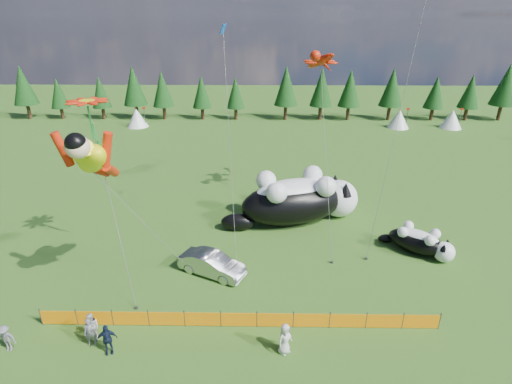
% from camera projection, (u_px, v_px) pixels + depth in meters
% --- Properties ---
extents(ground, '(160.00, 160.00, 0.00)m').
position_uv_depth(ground, '(242.00, 292.00, 24.93)').
color(ground, '#183C0A').
rests_on(ground, ground).
extents(safety_fence, '(22.06, 0.06, 1.10)m').
position_uv_depth(safety_fence, '(239.00, 320.00, 21.98)').
color(safety_fence, '#262626').
rests_on(safety_fence, ground).
extents(tree_line, '(90.00, 4.00, 8.00)m').
position_uv_depth(tree_line, '(255.00, 95.00, 64.39)').
color(tree_line, black).
rests_on(tree_line, ground).
extents(festival_tents, '(50.00, 3.20, 2.80)m').
position_uv_depth(festival_tents, '(326.00, 118.00, 60.73)').
color(festival_tents, white).
rests_on(festival_tents, ground).
extents(cat_large, '(11.55, 6.65, 4.28)m').
position_uv_depth(cat_large, '(300.00, 199.00, 32.77)').
color(cat_large, black).
rests_on(cat_large, ground).
extents(cat_small, '(4.67, 4.01, 1.97)m').
position_uv_depth(cat_small, '(420.00, 242.00, 28.68)').
color(cat_small, black).
rests_on(cat_small, ground).
extents(car, '(4.80, 3.43, 1.50)m').
position_uv_depth(car, '(212.00, 264.00, 26.43)').
color(car, '#B1B2B6').
rests_on(car, ground).
extents(spectator_a, '(0.68, 0.54, 1.64)m').
position_uv_depth(spectator_a, '(90.00, 332.00, 20.66)').
color(spectator_a, slate).
rests_on(spectator_a, ground).
extents(spectator_b, '(0.91, 0.72, 1.64)m').
position_uv_depth(spectator_b, '(92.00, 327.00, 21.01)').
color(spectator_b, beige).
rests_on(spectator_b, ground).
extents(spectator_c, '(1.13, 0.79, 1.75)m').
position_uv_depth(spectator_c, '(107.00, 339.00, 20.14)').
color(spectator_c, '#121C32').
rests_on(spectator_c, ground).
extents(spectator_d, '(1.02, 0.54, 1.56)m').
position_uv_depth(spectator_d, '(6.00, 339.00, 20.32)').
color(spectator_d, slate).
rests_on(spectator_d, ground).
extents(spectator_e, '(1.02, 1.00, 1.77)m').
position_uv_depth(spectator_e, '(285.00, 339.00, 20.16)').
color(spectator_e, beige).
rests_on(spectator_e, ground).
extents(superhero_kite, '(7.13, 6.26, 11.70)m').
position_uv_depth(superhero_kite, '(92.00, 159.00, 20.88)').
color(superhero_kite, yellow).
rests_on(superhero_kite, ground).
extents(gecko_kite, '(4.59, 12.59, 15.64)m').
position_uv_depth(gecko_kite, '(320.00, 61.00, 31.48)').
color(gecko_kite, red).
rests_on(gecko_kite, ground).
extents(flower_kite, '(4.69, 6.67, 12.49)m').
position_uv_depth(flower_kite, '(88.00, 104.00, 23.65)').
color(flower_kite, red).
rests_on(flower_kite, ground).
extents(diamond_kite_a, '(1.30, 6.77, 16.17)m').
position_uv_depth(diamond_kite_a, '(224.00, 47.00, 25.71)').
color(diamond_kite_a, '#0C49B9').
rests_on(diamond_kite_a, ground).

